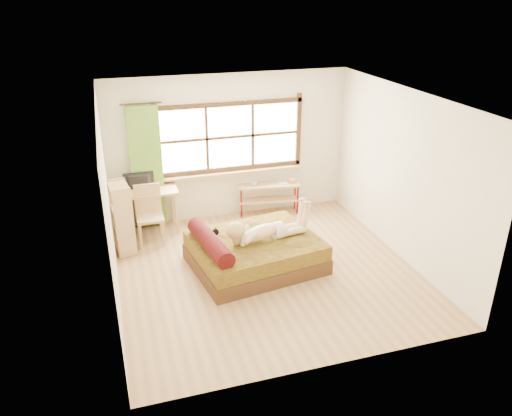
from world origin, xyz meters
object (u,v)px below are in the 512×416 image
object	(u,v)px
woman	(266,222)
bookshelf	(122,218)
chair	(149,210)
kitten	(208,236)
bed	(253,252)
pipe_shelf	(269,192)
desk	(141,196)

from	to	relation	value
woman	bookshelf	xyz separation A→B (m)	(-2.10, 1.17, -0.16)
chair	bookshelf	xyz separation A→B (m)	(-0.46, -0.27, 0.05)
kitten	bookshelf	size ratio (longest dim) A/B	0.24
bed	kitten	xyz separation A→B (m)	(-0.67, 0.11, 0.33)
woman	chair	world-z (taller)	woman
woman	pipe_shelf	world-z (taller)	woman
bed	desk	world-z (taller)	desk
bookshelf	bed	bearing A→B (deg)	-38.08
bed	pipe_shelf	distance (m)	2.08
desk	pipe_shelf	size ratio (longest dim) A/B	1.04
bed	chair	bearing A→B (deg)	127.18
desk	kitten	bearing A→B (deg)	-61.83
chair	bookshelf	bearing A→B (deg)	-149.04
pipe_shelf	bookshelf	size ratio (longest dim) A/B	1.03
kitten	desk	world-z (taller)	desk
bed	chair	xyz separation A→B (m)	(-1.44, 1.40, 0.30)
pipe_shelf	bookshelf	world-z (taller)	bookshelf
pipe_shelf	kitten	bearing A→B (deg)	-122.56
woman	pipe_shelf	size ratio (longest dim) A/B	1.09
bed	bookshelf	world-z (taller)	bookshelf
desk	bookshelf	xyz separation A→B (m)	(-0.36, -0.63, -0.09)
chair	bookshelf	world-z (taller)	bookshelf
woman	bed	bearing A→B (deg)	159.04
pipe_shelf	bed	bearing A→B (deg)	-106.51
woman	kitten	world-z (taller)	woman
bed	desk	size ratio (longest dim) A/B	1.66
desk	chair	xyz separation A→B (m)	(0.10, -0.36, -0.14)
bed	bookshelf	size ratio (longest dim) A/B	1.78
woman	desk	xyz separation A→B (m)	(-1.74, 1.80, -0.07)
woman	bookshelf	size ratio (longest dim) A/B	1.12
chair	pipe_shelf	bearing A→B (deg)	11.90
kitten	bookshelf	bearing A→B (deg)	131.78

